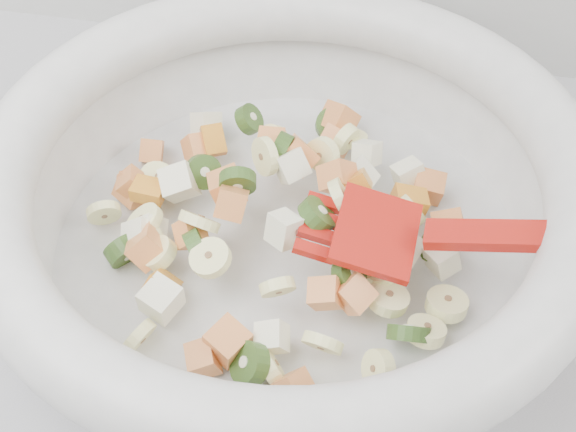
# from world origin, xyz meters

# --- Properties ---
(mixing_bowl) EXTENTS (0.48, 0.41, 0.12)m
(mixing_bowl) POSITION_xyz_m (0.06, 1.48, 0.96)
(mixing_bowl) COLOR silver
(mixing_bowl) RESTS_ON counter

